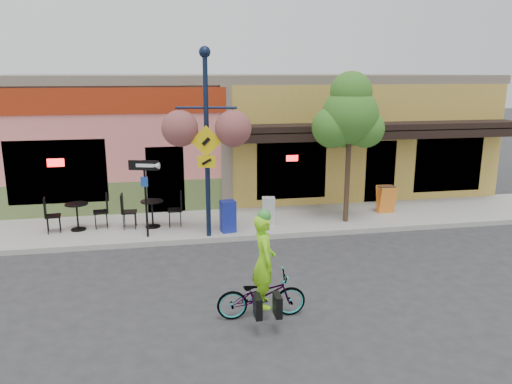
{
  "coord_description": "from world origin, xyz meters",
  "views": [
    {
      "loc": [
        -3.05,
        -12.59,
        4.64
      ],
      "look_at": [
        -0.57,
        0.5,
        1.4
      ],
      "focal_mm": 35.0,
      "sensor_mm": 36.0,
      "label": 1
    }
  ],
  "objects_px": {
    "one_way_sign": "(146,199)",
    "street_tree": "(349,148)",
    "cyclist_rider": "(264,273)",
    "newspaper_box_grey": "(268,211)",
    "lamp_post": "(207,145)",
    "building": "(238,131)",
    "bicycle": "(261,295)",
    "newspaper_box_blue": "(228,216)"
  },
  "relations": [
    {
      "from": "one_way_sign",
      "to": "street_tree",
      "type": "distance_m",
      "value": 6.07
    },
    {
      "from": "cyclist_rider",
      "to": "newspaper_box_grey",
      "type": "xyz_separation_m",
      "value": [
        1.26,
        5.46,
        -0.35
      ]
    },
    {
      "from": "lamp_post",
      "to": "street_tree",
      "type": "distance_m",
      "value": 4.31
    },
    {
      "from": "one_way_sign",
      "to": "street_tree",
      "type": "bearing_deg",
      "value": 20.5
    },
    {
      "from": "building",
      "to": "bicycle",
      "type": "height_order",
      "value": "building"
    },
    {
      "from": "lamp_post",
      "to": "building",
      "type": "bearing_deg",
      "value": 86.17
    },
    {
      "from": "lamp_post",
      "to": "newspaper_box_blue",
      "type": "bearing_deg",
      "value": 36.56
    },
    {
      "from": "one_way_sign",
      "to": "cyclist_rider",
      "type": "bearing_deg",
      "value": -48.0
    },
    {
      "from": "building",
      "to": "cyclist_rider",
      "type": "bearing_deg",
      "value": -96.27
    },
    {
      "from": "bicycle",
      "to": "newspaper_box_blue",
      "type": "height_order",
      "value": "newspaper_box_blue"
    },
    {
      "from": "building",
      "to": "bicycle",
      "type": "xyz_separation_m",
      "value": [
        -1.31,
        -11.44,
        -1.8
      ]
    },
    {
      "from": "newspaper_box_blue",
      "to": "street_tree",
      "type": "relative_size",
      "value": 0.2
    },
    {
      "from": "bicycle",
      "to": "newspaper_box_grey",
      "type": "xyz_separation_m",
      "value": [
        1.31,
        5.46,
        0.1
      ]
    },
    {
      "from": "building",
      "to": "lamp_post",
      "type": "bearing_deg",
      "value": -105.45
    },
    {
      "from": "bicycle",
      "to": "lamp_post",
      "type": "bearing_deg",
      "value": 8.31
    },
    {
      "from": "bicycle",
      "to": "street_tree",
      "type": "xyz_separation_m",
      "value": [
        3.69,
        5.27,
        1.98
      ]
    },
    {
      "from": "lamp_post",
      "to": "newspaper_box_grey",
      "type": "bearing_deg",
      "value": 34.8
    },
    {
      "from": "lamp_post",
      "to": "one_way_sign",
      "type": "distance_m",
      "value": 2.25
    },
    {
      "from": "bicycle",
      "to": "newspaper_box_blue",
      "type": "xyz_separation_m",
      "value": [
        0.01,
        4.92,
        0.15
      ]
    },
    {
      "from": "building",
      "to": "one_way_sign",
      "type": "distance_m",
      "value": 7.54
    },
    {
      "from": "building",
      "to": "newspaper_box_grey",
      "type": "distance_m",
      "value": 6.22
    },
    {
      "from": "newspaper_box_grey",
      "to": "street_tree",
      "type": "relative_size",
      "value": 0.18
    },
    {
      "from": "building",
      "to": "street_tree",
      "type": "relative_size",
      "value": 4.0
    },
    {
      "from": "street_tree",
      "to": "newspaper_box_grey",
      "type": "bearing_deg",
      "value": 175.47
    },
    {
      "from": "lamp_post",
      "to": "newspaper_box_grey",
      "type": "distance_m",
      "value": 2.97
    },
    {
      "from": "newspaper_box_grey",
      "to": "cyclist_rider",
      "type": "bearing_deg",
      "value": -93.9
    },
    {
      "from": "cyclist_rider",
      "to": "street_tree",
      "type": "xyz_separation_m",
      "value": [
        3.64,
        5.27,
        1.52
      ]
    },
    {
      "from": "lamp_post",
      "to": "street_tree",
      "type": "relative_size",
      "value": 1.13
    },
    {
      "from": "lamp_post",
      "to": "cyclist_rider",
      "type": "bearing_deg",
      "value": -70.78
    },
    {
      "from": "one_way_sign",
      "to": "newspaper_box_blue",
      "type": "distance_m",
      "value": 2.35
    },
    {
      "from": "cyclist_rider",
      "to": "newspaper_box_blue",
      "type": "xyz_separation_m",
      "value": [
        -0.04,
        4.92,
        -0.3
      ]
    },
    {
      "from": "one_way_sign",
      "to": "newspaper_box_blue",
      "type": "xyz_separation_m",
      "value": [
        2.26,
        0.05,
        -0.63
      ]
    },
    {
      "from": "bicycle",
      "to": "one_way_sign",
      "type": "distance_m",
      "value": 5.43
    },
    {
      "from": "bicycle",
      "to": "cyclist_rider",
      "type": "distance_m",
      "value": 0.45
    },
    {
      "from": "one_way_sign",
      "to": "street_tree",
      "type": "relative_size",
      "value": 0.48
    },
    {
      "from": "newspaper_box_grey",
      "to": "street_tree",
      "type": "xyz_separation_m",
      "value": [
        2.38,
        -0.19,
        1.87
      ]
    },
    {
      "from": "building",
      "to": "newspaper_box_blue",
      "type": "bearing_deg",
      "value": -101.27
    },
    {
      "from": "one_way_sign",
      "to": "building",
      "type": "bearing_deg",
      "value": 78.26
    },
    {
      "from": "one_way_sign",
      "to": "newspaper_box_grey",
      "type": "height_order",
      "value": "one_way_sign"
    },
    {
      "from": "cyclist_rider",
      "to": "street_tree",
      "type": "bearing_deg",
      "value": -33.33
    },
    {
      "from": "building",
      "to": "lamp_post",
      "type": "height_order",
      "value": "lamp_post"
    },
    {
      "from": "newspaper_box_blue",
      "to": "newspaper_box_grey",
      "type": "relative_size",
      "value": 1.12
    }
  ]
}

